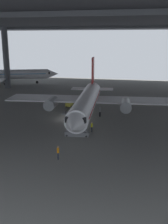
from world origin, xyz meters
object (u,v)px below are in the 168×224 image
(airplane_distant, at_px, (11,74))
(boarding_stairs, at_px, (77,131))
(crew_worker_by_stairs, at_px, (92,126))
(airplane_main, at_px, (87,101))
(baggage_tug, at_px, (69,104))
(crew_worker_near_nose, at_px, (58,152))

(airplane_distant, bearing_deg, boarding_stairs, -53.57)
(boarding_stairs, height_order, crew_worker_by_stairs, boarding_stairs)
(airplane_main, xyz_separation_m, airplane_distant, (-32.27, 34.97, -0.12))
(boarding_stairs, bearing_deg, airplane_distant, 126.43)
(boarding_stairs, xyz_separation_m, baggage_tug, (-5.88, 17.79, -0.19))
(crew_worker_near_nose, distance_m, airplane_distant, 62.11)
(airplane_main, height_order, airplane_distant, airplane_main)
(baggage_tug, bearing_deg, crew_worker_by_stairs, -63.59)
(boarding_stairs, distance_m, crew_worker_near_nose, 8.88)
(crew_worker_near_nose, xyz_separation_m, crew_worker_by_stairs, (2.10, 10.96, -0.09))
(airplane_main, xyz_separation_m, crew_worker_by_stairs, (2.20, -7.04, -2.34))
(crew_worker_near_nose, bearing_deg, airplane_distant, 121.42)
(airplane_main, distance_m, crew_worker_by_stairs, 7.74)
(crew_worker_by_stairs, bearing_deg, airplane_main, 107.32)
(airplane_distant, bearing_deg, crew_worker_by_stairs, -50.64)
(crew_worker_by_stairs, relative_size, baggage_tug, 0.71)
(airplane_main, distance_m, boarding_stairs, 9.48)
(boarding_stairs, relative_size, airplane_distant, 0.15)
(airplane_main, distance_m, baggage_tug, 10.67)
(boarding_stairs, height_order, airplane_distant, airplane_distant)
(crew_worker_near_nose, bearing_deg, boarding_stairs, 88.80)
(airplane_main, bearing_deg, airplane_distant, 132.70)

